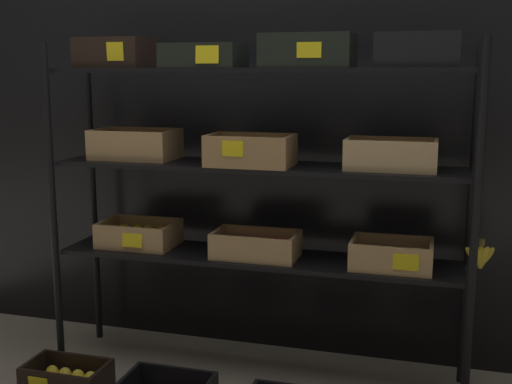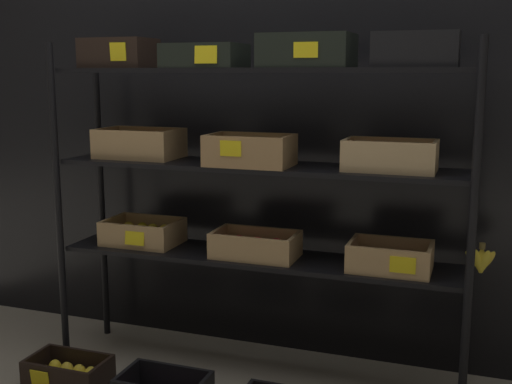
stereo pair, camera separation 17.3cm
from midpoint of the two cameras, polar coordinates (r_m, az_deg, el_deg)
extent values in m
plane|color=gray|center=(3.04, -1.69, -15.87)|extent=(10.00, 10.00, 0.00)
cube|color=black|center=(3.08, 0.31, 9.35)|extent=(4.19, 0.12, 2.57)
cylinder|color=black|center=(3.03, -19.21, -1.66)|extent=(0.03, 0.03, 1.48)
cylinder|color=black|center=(2.49, 17.02, -4.08)|extent=(0.03, 0.03, 1.48)
cylinder|color=black|center=(3.32, -15.76, -0.45)|extent=(0.03, 0.03, 1.48)
cylinder|color=black|center=(2.84, 16.91, -2.34)|extent=(0.03, 0.03, 1.48)
cube|color=black|center=(2.84, -1.75, -5.87)|extent=(1.76, 0.32, 0.02)
cube|color=black|center=(2.75, -1.80, 2.28)|extent=(1.76, 0.32, 0.02)
cube|color=black|center=(2.72, -1.85, 10.78)|extent=(1.76, 0.32, 0.02)
cube|color=tan|center=(3.06, -11.94, -4.56)|extent=(0.35, 0.24, 0.01)
cube|color=tan|center=(2.95, -13.00, -4.03)|extent=(0.35, 0.02, 0.10)
cube|color=tan|center=(3.14, -11.03, -3.05)|extent=(0.35, 0.02, 0.10)
cube|color=tan|center=(3.13, -14.66, -3.28)|extent=(0.02, 0.21, 0.10)
cube|color=tan|center=(2.97, -9.16, -3.77)|extent=(0.02, 0.21, 0.10)
ellipsoid|color=yellow|center=(3.06, -13.91, -3.77)|extent=(0.06, 0.06, 0.08)
ellipsoid|color=yellow|center=(3.03, -12.87, -3.85)|extent=(0.06, 0.06, 0.08)
ellipsoid|color=yellow|center=(3.00, -11.77, -3.97)|extent=(0.06, 0.06, 0.08)
ellipsoid|color=yellow|center=(2.98, -10.68, -4.03)|extent=(0.06, 0.06, 0.08)
ellipsoid|color=yellow|center=(3.12, -13.26, -3.45)|extent=(0.06, 0.06, 0.08)
ellipsoid|color=yellow|center=(3.10, -12.07, -3.53)|extent=(0.06, 0.06, 0.08)
ellipsoid|color=yellow|center=(3.07, -11.14, -3.63)|extent=(0.06, 0.06, 0.08)
ellipsoid|color=yellow|center=(3.04, -10.08, -3.71)|extent=(0.06, 0.06, 0.08)
cube|color=yellow|center=(2.93, -12.64, -4.18)|extent=(0.10, 0.01, 0.07)
cube|color=tan|center=(2.81, -1.78, -5.69)|extent=(0.37, 0.21, 0.01)
cube|color=tan|center=(2.71, -2.42, -5.11)|extent=(0.37, 0.02, 0.10)
cube|color=tan|center=(2.89, -1.20, -4.10)|extent=(0.37, 0.02, 0.10)
cube|color=tan|center=(2.85, -5.18, -4.32)|extent=(0.02, 0.18, 0.10)
cube|color=tan|center=(2.75, 1.73, -4.85)|extent=(0.02, 0.18, 0.10)
sphere|color=red|center=(2.80, -3.78, -4.86)|extent=(0.07, 0.07, 0.07)
sphere|color=red|center=(2.77, -2.06, -5.02)|extent=(0.07, 0.07, 0.07)
sphere|color=red|center=(2.75, -0.21, -5.16)|extent=(0.07, 0.07, 0.07)
sphere|color=red|center=(2.85, -3.33, -4.60)|extent=(0.07, 0.07, 0.07)
sphere|color=red|center=(2.82, -1.63, -4.74)|extent=(0.07, 0.07, 0.07)
sphere|color=red|center=(2.80, 0.05, -4.84)|extent=(0.07, 0.07, 0.07)
cube|color=tan|center=(2.70, 10.15, -6.53)|extent=(0.33, 0.22, 0.01)
cube|color=tan|center=(2.59, 9.95, -5.97)|extent=(0.33, 0.02, 0.10)
cube|color=tan|center=(2.79, 10.41, -4.78)|extent=(0.33, 0.02, 0.10)
cube|color=tan|center=(2.70, 6.86, -5.15)|extent=(0.02, 0.19, 0.10)
cube|color=tan|center=(2.68, 13.56, -5.54)|extent=(0.02, 0.19, 0.10)
sphere|color=#611C4A|center=(2.67, 8.02, -5.99)|extent=(0.05, 0.05, 0.05)
sphere|color=#69204E|center=(2.66, 9.34, -6.10)|extent=(0.05, 0.05, 0.05)
sphere|color=brown|center=(2.66, 10.76, -6.17)|extent=(0.05, 0.05, 0.05)
sphere|color=#672251|center=(2.66, 12.13, -6.23)|extent=(0.05, 0.05, 0.05)
sphere|color=#5E2C52|center=(2.74, 8.31, -5.58)|extent=(0.05, 0.05, 0.05)
sphere|color=#5D1C51|center=(2.73, 9.65, -5.69)|extent=(0.05, 0.05, 0.05)
sphere|color=#671E59|center=(2.73, 10.97, -5.74)|extent=(0.05, 0.05, 0.05)
sphere|color=brown|center=(2.72, 12.15, -5.82)|extent=(0.05, 0.05, 0.05)
cube|color=yellow|center=(2.57, 11.33, -6.18)|extent=(0.10, 0.01, 0.06)
cube|color=tan|center=(2.99, -12.28, 3.03)|extent=(0.37, 0.24, 0.01)
cube|color=tan|center=(2.89, -13.36, 4.06)|extent=(0.37, 0.02, 0.12)
cube|color=tan|center=(3.09, -11.35, 4.54)|extent=(0.37, 0.02, 0.12)
cube|color=tan|center=(3.08, -15.27, 4.35)|extent=(0.02, 0.21, 0.12)
cube|color=tan|center=(2.91, -9.21, 4.25)|extent=(0.02, 0.21, 0.12)
sphere|color=orange|center=(3.00, -14.16, 3.80)|extent=(0.07, 0.07, 0.07)
sphere|color=orange|center=(2.96, -12.54, 3.77)|extent=(0.07, 0.07, 0.07)
sphere|color=orange|center=(2.91, -11.08, 3.73)|extent=(0.07, 0.07, 0.07)
sphere|color=orange|center=(3.06, -13.43, 3.96)|extent=(0.07, 0.07, 0.07)
sphere|color=orange|center=(3.02, -11.94, 3.94)|extent=(0.07, 0.07, 0.07)
sphere|color=orange|center=(2.98, -10.44, 3.89)|extent=(0.07, 0.07, 0.07)
cube|color=#A87F51|center=(2.70, -2.30, 2.48)|extent=(0.36, 0.22, 0.01)
cube|color=#A87F51|center=(2.60, -3.03, 3.61)|extent=(0.36, 0.02, 0.12)
cube|color=#A87F51|center=(2.79, -1.65, 4.11)|extent=(0.36, 0.02, 0.12)
cube|color=#A87F51|center=(2.75, -5.68, 3.96)|extent=(0.02, 0.19, 0.12)
cube|color=#A87F51|center=(2.65, 1.18, 3.75)|extent=(0.02, 0.19, 0.12)
sphere|color=#E6C658|center=(2.70, -4.15, 3.35)|extent=(0.07, 0.07, 0.07)
sphere|color=gold|center=(2.66, -2.51, 3.27)|extent=(0.07, 0.07, 0.07)
sphere|color=gold|center=(2.64, -0.71, 3.21)|extent=(0.07, 0.07, 0.07)
sphere|color=gold|center=(2.76, -3.80, 3.50)|extent=(0.07, 0.07, 0.07)
sphere|color=#D6BA55|center=(2.73, -2.14, 3.45)|extent=(0.07, 0.07, 0.07)
sphere|color=gold|center=(2.70, -0.29, 3.39)|extent=(0.07, 0.07, 0.07)
cube|color=yellow|center=(2.60, -4.00, 3.87)|extent=(0.09, 0.01, 0.06)
cube|color=tan|center=(2.63, 10.07, 2.11)|extent=(0.36, 0.21, 0.01)
cube|color=tan|center=(2.53, 9.89, 3.21)|extent=(0.36, 0.02, 0.11)
cube|color=tan|center=(2.72, 10.32, 3.70)|extent=(0.36, 0.02, 0.11)
cube|color=tan|center=(2.65, 6.37, 3.62)|extent=(0.02, 0.18, 0.11)
cube|color=tan|center=(2.62, 13.91, 3.29)|extent=(0.02, 0.18, 0.11)
sphere|color=orange|center=(2.61, 7.86, 2.90)|extent=(0.06, 0.06, 0.06)
sphere|color=orange|center=(2.61, 9.32, 2.84)|extent=(0.06, 0.06, 0.06)
sphere|color=orange|center=(2.60, 10.71, 2.79)|extent=(0.06, 0.06, 0.06)
sphere|color=orange|center=(2.59, 12.32, 2.70)|extent=(0.06, 0.06, 0.06)
sphere|color=orange|center=(2.67, 7.96, 3.07)|extent=(0.06, 0.06, 0.06)
sphere|color=orange|center=(2.66, 9.37, 3.00)|extent=(0.06, 0.06, 0.06)
sphere|color=orange|center=(2.65, 10.87, 2.93)|extent=(0.06, 0.06, 0.06)
sphere|color=orange|center=(2.65, 12.34, 2.87)|extent=(0.06, 0.06, 0.06)
cube|color=black|center=(2.98, -14.11, 10.77)|extent=(0.31, 0.21, 0.01)
cube|color=black|center=(2.89, -15.16, 12.03)|extent=(0.31, 0.02, 0.12)
cube|color=black|center=(3.07, -13.22, 12.02)|extent=(0.31, 0.02, 0.12)
cube|color=black|center=(3.06, -16.59, 11.87)|extent=(0.02, 0.18, 0.12)
cube|color=black|center=(2.91, -11.62, 12.17)|extent=(0.02, 0.18, 0.12)
ellipsoid|color=brown|center=(2.99, -15.70, 11.45)|extent=(0.05, 0.05, 0.07)
ellipsoid|color=brown|center=(2.95, -14.49, 11.53)|extent=(0.05, 0.05, 0.07)
ellipsoid|color=brown|center=(2.91, -13.23, 11.60)|extent=(0.05, 0.05, 0.07)
ellipsoid|color=brown|center=(3.05, -15.07, 11.46)|extent=(0.05, 0.05, 0.07)
ellipsoid|color=brown|center=(3.01, -13.78, 11.53)|extent=(0.05, 0.05, 0.07)
ellipsoid|color=brown|center=(2.97, -12.51, 11.60)|extent=(0.05, 0.05, 0.07)
cube|color=yellow|center=(2.86, -14.19, 12.05)|extent=(0.08, 0.01, 0.08)
cube|color=black|center=(2.77, -6.45, 11.05)|extent=(0.33, 0.24, 0.01)
cube|color=black|center=(2.66, -7.40, 12.14)|extent=(0.33, 0.02, 0.09)
cube|color=black|center=(2.87, -5.61, 12.05)|extent=(0.33, 0.02, 0.09)
cube|color=black|center=(2.83, -9.45, 11.98)|extent=(0.02, 0.21, 0.09)
cube|color=black|center=(2.71, -3.36, 12.17)|extent=(0.02, 0.21, 0.09)
ellipsoid|color=tan|center=(2.76, -8.19, 12.09)|extent=(0.07, 0.07, 0.09)
ellipsoid|color=tan|center=(2.74, -6.68, 12.14)|extent=(0.07, 0.07, 0.09)
ellipsoid|color=#A8BC57|center=(2.70, -5.24, 12.19)|extent=(0.07, 0.07, 0.09)
ellipsoid|color=tan|center=(2.83, -7.68, 12.07)|extent=(0.07, 0.07, 0.09)
ellipsoid|color=#BCBB57|center=(2.80, -6.12, 12.11)|extent=(0.07, 0.07, 0.09)
ellipsoid|color=#BEBA54|center=(2.77, -4.78, 12.15)|extent=(0.07, 0.07, 0.09)
cube|color=yellow|center=(2.63, -6.30, 12.09)|extent=(0.10, 0.01, 0.07)
cube|color=black|center=(2.64, 2.77, 11.13)|extent=(0.36, 0.25, 0.01)
cube|color=black|center=(2.53, 2.17, 12.68)|extent=(0.36, 0.02, 0.12)
cube|color=black|center=(2.76, 3.35, 12.49)|extent=(0.36, 0.02, 0.12)
cube|color=black|center=(2.69, -0.92, 12.56)|extent=(0.02, 0.22, 0.12)
cube|color=black|center=(2.61, 6.61, 12.55)|extent=(0.02, 0.22, 0.12)
sphere|color=#8BB447|center=(2.63, 0.62, 12.06)|extent=(0.07, 0.07, 0.07)
sphere|color=#88B83B|center=(2.61, 2.65, 12.06)|extent=(0.07, 0.07, 0.07)
sphere|color=#8AC341|center=(2.59, 4.61, 12.05)|extent=(0.07, 0.07, 0.07)
sphere|color=#8AC33A|center=(2.70, 1.14, 12.02)|extent=(0.07, 0.07, 0.07)
sphere|color=#8CB931|center=(2.68, 3.06, 12.02)|extent=(0.07, 0.07, 0.07)
sphere|color=#82B236|center=(2.66, 4.91, 12.00)|extent=(0.07, 0.07, 0.07)
cube|color=yellow|center=(2.51, 2.74, 12.53)|extent=(0.10, 0.00, 0.06)
cube|color=black|center=(2.58, 12.23, 10.92)|extent=(0.32, 0.21, 0.01)
cube|color=black|center=(2.49, 12.14, 12.48)|extent=(0.32, 0.02, 0.12)
cube|color=black|center=(2.68, 12.43, 12.31)|extent=(0.32, 0.02, 0.12)
cube|color=black|center=(2.60, 8.90, 12.49)|extent=(0.02, 0.18, 0.12)
cube|color=black|center=(2.58, 15.71, 12.24)|extent=(0.02, 0.18, 0.12)
ellipsoid|color=yellow|center=(2.56, 10.54, 12.00)|extent=(0.06, 0.06, 0.08)
ellipsoid|color=yellow|center=(2.55, 12.25, 11.94)|extent=(0.06, 0.06, 0.08)
ellipsoid|color=yellow|center=(2.54, 14.04, 11.87)|extent=(0.06, 0.06, 0.08)
ellipsoid|color=yellow|center=(2.61, 10.71, 11.96)|extent=(0.06, 0.06, 0.08)
ellipsoid|color=yellow|center=(2.61, 12.39, 11.90)|extent=(0.06, 0.06, 0.08)
ellipsoid|color=yellow|center=(2.61, 13.94, 11.84)|extent=(0.06, 0.06, 0.08)
cylinder|color=brown|center=(2.69, 17.75, -4.29)|extent=(0.02, 0.02, 0.02)
ellipsoid|color=yellow|center=(2.70, 17.15, -5.52)|extent=(0.09, 0.03, 0.09)
ellipsoid|color=yellow|center=(2.69, 17.45, -5.60)|extent=(0.06, 0.03, 0.10)
ellipsoid|color=yellow|center=(2.71, 17.67, -5.54)|extent=(0.03, 0.03, 0.10)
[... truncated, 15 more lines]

